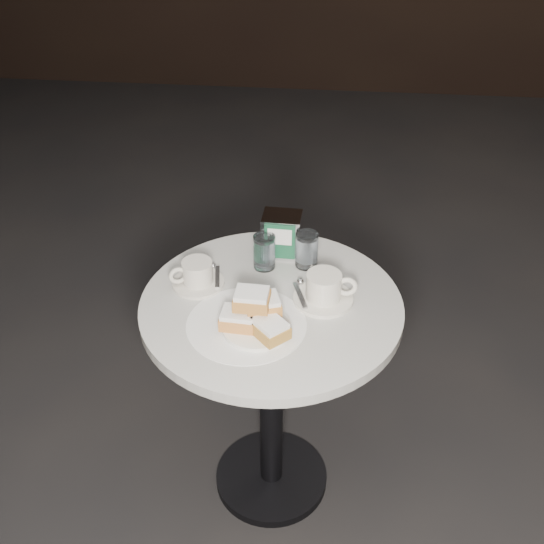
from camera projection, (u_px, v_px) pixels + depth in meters
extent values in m
plane|color=black|center=(271.00, 480.00, 2.24)|extent=(7.00, 7.00, 0.00)
cylinder|color=black|center=(271.00, 477.00, 2.23)|extent=(0.36, 0.36, 0.03)
cylinder|color=black|center=(271.00, 402.00, 2.03)|extent=(0.07, 0.07, 0.70)
cylinder|color=silver|center=(271.00, 307.00, 1.81)|extent=(0.70, 0.70, 0.03)
cylinder|color=white|center=(246.00, 324.00, 1.73)|extent=(0.40, 0.40, 0.00)
cylinder|color=white|center=(257.00, 327.00, 1.71)|extent=(0.23, 0.23, 0.01)
cube|color=#D58941|center=(238.00, 320.00, 1.70)|extent=(0.09, 0.08, 0.03)
cube|color=white|center=(238.00, 313.00, 1.69)|extent=(0.09, 0.07, 0.01)
cube|color=#B98539|center=(270.00, 330.00, 1.67)|extent=(0.11, 0.11, 0.03)
cube|color=white|center=(270.00, 323.00, 1.66)|extent=(0.10, 0.10, 0.01)
cube|color=#D48C41|center=(262.00, 306.00, 1.70)|extent=(0.10, 0.09, 0.03)
cube|color=white|center=(262.00, 299.00, 1.69)|extent=(0.10, 0.08, 0.01)
cube|color=#C6843D|center=(252.00, 301.00, 1.67)|extent=(0.09, 0.07, 0.03)
cube|color=white|center=(252.00, 294.00, 1.66)|extent=(0.08, 0.07, 0.01)
cylinder|color=beige|center=(198.00, 283.00, 1.87)|extent=(0.19, 0.19, 0.01)
cylinder|color=silver|center=(197.00, 272.00, 1.84)|extent=(0.11, 0.11, 0.06)
cylinder|color=#835D47|center=(197.00, 264.00, 1.83)|extent=(0.10, 0.10, 0.00)
torus|color=beige|center=(178.00, 276.00, 1.83)|extent=(0.05, 0.03, 0.05)
cube|color=#B8B8BD|center=(217.00, 277.00, 1.88)|extent=(0.03, 0.10, 0.00)
sphere|color=silver|center=(213.00, 266.00, 1.91)|extent=(0.02, 0.02, 0.02)
cylinder|color=silver|center=(323.00, 299.00, 1.81)|extent=(0.17, 0.17, 0.01)
cylinder|color=silver|center=(324.00, 286.00, 1.78)|extent=(0.10, 0.10, 0.07)
cylinder|color=#8A674B|center=(324.00, 277.00, 1.77)|extent=(0.09, 0.09, 0.00)
torus|color=white|center=(347.00, 287.00, 1.78)|extent=(0.06, 0.02, 0.06)
cube|color=#B2B2B7|center=(300.00, 295.00, 1.81)|extent=(0.05, 0.11, 0.00)
sphere|color=#BBBABF|center=(300.00, 282.00, 1.85)|extent=(0.02, 0.02, 0.02)
cylinder|color=silver|center=(264.00, 252.00, 1.91)|extent=(0.07, 0.07, 0.10)
cylinder|color=white|center=(264.00, 253.00, 1.91)|extent=(0.06, 0.06, 0.09)
cylinder|color=white|center=(307.00, 250.00, 1.91)|extent=(0.08, 0.08, 0.10)
cylinder|color=white|center=(307.00, 251.00, 1.92)|extent=(0.07, 0.07, 0.09)
cube|color=silver|center=(282.00, 234.00, 1.96)|extent=(0.11, 0.09, 0.13)
cube|color=#185737|center=(280.00, 242.00, 1.92)|extent=(0.09, 0.01, 0.11)
cube|color=white|center=(280.00, 237.00, 1.90)|extent=(0.07, 0.00, 0.05)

